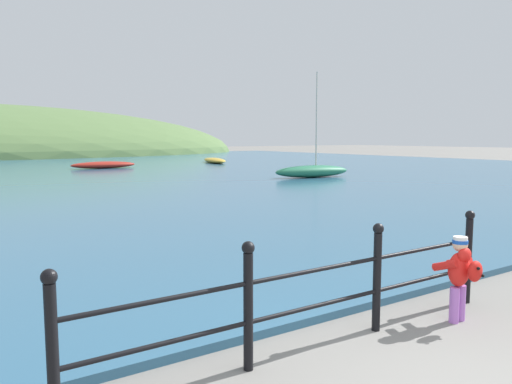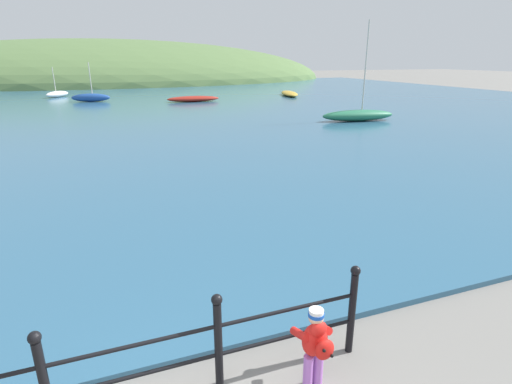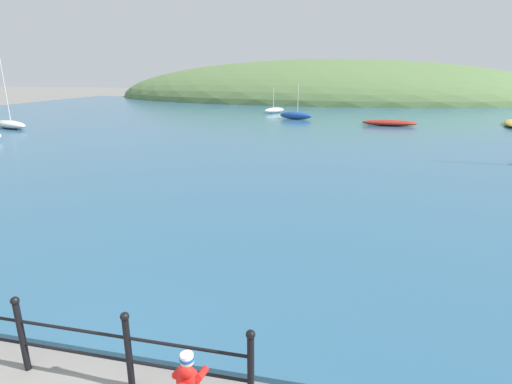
{
  "view_description": "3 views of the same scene",
  "coord_description": "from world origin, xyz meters",
  "px_view_note": "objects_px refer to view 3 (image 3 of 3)",
  "views": [
    {
      "loc": [
        -3.5,
        -2.19,
        2.14
      ],
      "look_at": [
        1.4,
        5.09,
        1.17
      ],
      "focal_mm": 35.0,
      "sensor_mm": 36.0,
      "label": 1
    },
    {
      "loc": [
        -0.27,
        -1.98,
        3.54
      ],
      "look_at": [
        2.63,
        5.8,
        0.72
      ],
      "focal_mm": 28.0,
      "sensor_mm": 36.0,
      "label": 2
    },
    {
      "loc": [
        3.26,
        -2.52,
        4.21
      ],
      "look_at": [
        1.05,
        7.24,
        1.18
      ],
      "focal_mm": 28.0,
      "sensor_mm": 36.0,
      "label": 3
    }
  ],
  "objects_px": {
    "child_in_coat": "(188,383)",
    "boat_twin_mast": "(389,123)",
    "boat_white_sailboat": "(274,110)",
    "boat_nearest_quay": "(10,124)",
    "boat_blue_hull": "(296,115)"
  },
  "relations": [
    {
      "from": "child_in_coat",
      "to": "boat_twin_mast",
      "type": "xyz_separation_m",
      "value": [
        4.96,
        29.66,
        -0.28
      ]
    },
    {
      "from": "child_in_coat",
      "to": "boat_white_sailboat",
      "type": "distance_m",
      "value": 38.19
    },
    {
      "from": "child_in_coat",
      "to": "boat_nearest_quay",
      "type": "distance_m",
      "value": 31.82
    },
    {
      "from": "child_in_coat",
      "to": "boat_twin_mast",
      "type": "bearing_deg",
      "value": 80.51
    },
    {
      "from": "child_in_coat",
      "to": "boat_blue_hull",
      "type": "distance_m",
      "value": 32.63
    },
    {
      "from": "child_in_coat",
      "to": "boat_nearest_quay",
      "type": "xyz_separation_m",
      "value": [
        -23.17,
        21.81,
        -0.2
      ]
    },
    {
      "from": "boat_blue_hull",
      "to": "boat_twin_mast",
      "type": "xyz_separation_m",
      "value": [
        7.79,
        -2.85,
        -0.11
      ]
    },
    {
      "from": "boat_nearest_quay",
      "to": "boat_blue_hull",
      "type": "distance_m",
      "value": 22.98
    },
    {
      "from": "child_in_coat",
      "to": "boat_nearest_quay",
      "type": "relative_size",
      "value": 0.2
    },
    {
      "from": "child_in_coat",
      "to": "boat_blue_hull",
      "type": "relative_size",
      "value": 0.32
    },
    {
      "from": "boat_blue_hull",
      "to": "boat_white_sailboat",
      "type": "bearing_deg",
      "value": 119.0
    },
    {
      "from": "boat_nearest_quay",
      "to": "boat_twin_mast",
      "type": "distance_m",
      "value": 29.2
    },
    {
      "from": "boat_blue_hull",
      "to": "boat_twin_mast",
      "type": "height_order",
      "value": "boat_blue_hull"
    },
    {
      "from": "boat_white_sailboat",
      "to": "child_in_coat",
      "type": "bearing_deg",
      "value": -81.35
    },
    {
      "from": "boat_nearest_quay",
      "to": "boat_white_sailboat",
      "type": "bearing_deg",
      "value": 42.47
    }
  ]
}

